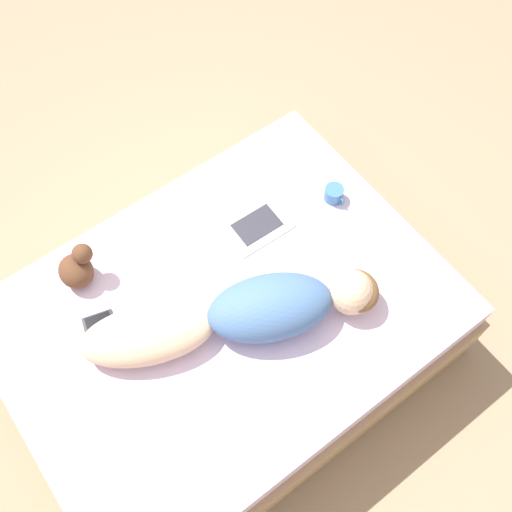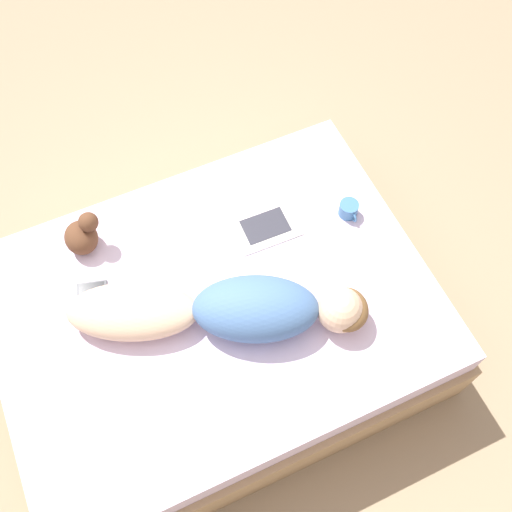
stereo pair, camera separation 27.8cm
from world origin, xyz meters
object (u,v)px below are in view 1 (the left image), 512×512
at_px(coffee_mug, 334,194).
at_px(open_magazine, 244,210).
at_px(cell_phone, 98,321).
at_px(person, 242,314).

bearing_deg(coffee_mug, open_magazine, -117.45).
bearing_deg(cell_phone, open_magazine, 111.47).
relative_size(coffee_mug, cell_phone, 0.82).
height_order(open_magazine, coffee_mug, coffee_mug).
relative_size(person, coffee_mug, 10.44).
bearing_deg(coffee_mug, cell_phone, -95.52).
bearing_deg(person, coffee_mug, 134.05).
bearing_deg(cell_phone, person, 68.63).
distance_m(person, cell_phone, 0.66).
xyz_separation_m(open_magazine, coffee_mug, (0.21, 0.40, 0.04)).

